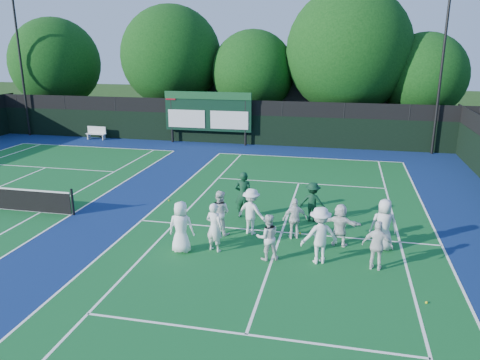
# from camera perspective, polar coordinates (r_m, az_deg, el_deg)

# --- Properties ---
(ground) EXTENTS (120.00, 120.00, 0.00)m
(ground) POSITION_cam_1_polar(r_m,az_deg,el_deg) (16.30, 4.64, -7.72)
(ground) COLOR #1A390F
(ground) RESTS_ON ground
(court_apron) EXTENTS (34.00, 32.00, 0.01)m
(court_apron) POSITION_cam_1_polar(r_m,az_deg,el_deg) (18.85, -13.35, -4.72)
(court_apron) COLOR navy
(court_apron) RESTS_ON ground
(near_court) EXTENTS (11.05, 23.85, 0.01)m
(near_court) POSITION_cam_1_polar(r_m,az_deg,el_deg) (17.21, 5.11, -6.36)
(near_court) COLOR #125A25
(near_court) RESTS_ON ground
(back_fence) EXTENTS (34.00, 0.08, 3.00)m
(back_fence) POSITION_cam_1_polar(r_m,az_deg,el_deg) (32.21, -1.98, 6.87)
(back_fence) COLOR black
(back_fence) RESTS_ON ground
(scoreboard) EXTENTS (6.00, 0.21, 3.55)m
(scoreboard) POSITION_cam_1_polar(r_m,az_deg,el_deg) (31.95, -3.96, 8.27)
(scoreboard) COLOR black
(scoreboard) RESTS_ON ground
(clubhouse) EXTENTS (18.00, 6.00, 4.00)m
(clubhouse) POSITION_cam_1_polar(r_m,az_deg,el_deg) (39.24, 6.71, 9.41)
(clubhouse) COLOR slate
(clubhouse) RESTS_ON ground
(light_pole_left) EXTENTS (1.20, 0.30, 10.12)m
(light_pole_left) POSITION_cam_1_polar(r_m,az_deg,el_deg) (38.13, -25.35, 14.30)
(light_pole_left) COLOR black
(light_pole_left) RESTS_ON ground
(light_pole_right) EXTENTS (1.20, 0.30, 10.12)m
(light_pole_right) POSITION_cam_1_polar(r_m,az_deg,el_deg) (30.98, 23.59, 14.39)
(light_pole_right) COLOR black
(light_pole_right) RESTS_ON ground
(bench) EXTENTS (1.49, 0.50, 0.93)m
(bench) POSITION_cam_1_polar(r_m,az_deg,el_deg) (35.24, -17.10, 5.56)
(bench) COLOR silver
(bench) RESTS_ON ground
(tree_a) EXTENTS (7.03, 7.03, 8.66)m
(tree_a) POSITION_cam_1_polar(r_m,az_deg,el_deg) (41.10, -21.34, 12.89)
(tree_a) COLOR black
(tree_a) RESTS_ON ground
(tree_b) EXTENTS (7.48, 7.48, 9.46)m
(tree_b) POSITION_cam_1_polar(r_m,az_deg,el_deg) (36.64, -8.11, 14.41)
(tree_b) COLOR black
(tree_b) RESTS_ON ground
(tree_c) EXTENTS (6.02, 6.02, 7.66)m
(tree_c) POSITION_cam_1_polar(r_m,az_deg,el_deg) (35.01, 1.88, 12.78)
(tree_c) COLOR black
(tree_c) RESTS_ON ground
(tree_d) EXTENTS (8.67, 8.67, 10.46)m
(tree_d) POSITION_cam_1_polar(r_m,az_deg,el_deg) (34.36, 13.35, 14.66)
(tree_d) COLOR black
(tree_d) RESTS_ON ground
(tree_e) EXTENTS (5.75, 5.75, 7.42)m
(tree_e) POSITION_cam_1_polar(r_m,az_deg,el_deg) (34.84, 21.73, 11.49)
(tree_e) COLOR black
(tree_e) RESTS_ON ground
(tennis_ball_1) EXTENTS (0.07, 0.07, 0.07)m
(tennis_ball_1) POSITION_cam_1_polar(r_m,az_deg,el_deg) (17.13, 7.33, -6.45)
(tennis_ball_1) COLOR yellow
(tennis_ball_1) RESTS_ON ground
(tennis_ball_2) EXTENTS (0.07, 0.07, 0.07)m
(tennis_ball_2) POSITION_cam_1_polar(r_m,az_deg,el_deg) (13.70, 21.79, -13.70)
(tennis_ball_2) COLOR yellow
(tennis_ball_2) RESTS_ON ground
(tennis_ball_3) EXTENTS (0.07, 0.07, 0.07)m
(tennis_ball_3) POSITION_cam_1_polar(r_m,az_deg,el_deg) (20.66, -8.66, -2.49)
(tennis_ball_3) COLOR yellow
(tennis_ball_3) RESTS_ON ground
(tennis_ball_5) EXTENTS (0.07, 0.07, 0.07)m
(tennis_ball_5) POSITION_cam_1_polar(r_m,az_deg,el_deg) (15.35, 10.04, -9.38)
(tennis_ball_5) COLOR yellow
(tennis_ball_5) RESTS_ON ground
(player_front_0) EXTENTS (0.87, 0.58, 1.74)m
(player_front_0) POSITION_cam_1_polar(r_m,az_deg,el_deg) (15.43, -7.19, -5.72)
(player_front_0) COLOR white
(player_front_0) RESTS_ON ground
(player_front_1) EXTENTS (0.71, 0.58, 1.68)m
(player_front_1) POSITION_cam_1_polar(r_m,az_deg,el_deg) (15.40, -3.14, -5.77)
(player_front_1) COLOR white
(player_front_1) RESTS_ON ground
(player_front_2) EXTENTS (0.89, 0.79, 1.52)m
(player_front_2) POSITION_cam_1_polar(r_m,az_deg,el_deg) (14.85, 3.39, -6.97)
(player_front_2) COLOR silver
(player_front_2) RESTS_ON ground
(player_front_3) EXTENTS (1.35, 1.07, 1.84)m
(player_front_3) POSITION_cam_1_polar(r_m,az_deg,el_deg) (14.76, 9.70, -6.67)
(player_front_3) COLOR white
(player_front_3) RESTS_ON ground
(player_front_4) EXTENTS (0.97, 0.55, 1.57)m
(player_front_4) POSITION_cam_1_polar(r_m,az_deg,el_deg) (14.77, 16.41, -7.68)
(player_front_4) COLOR white
(player_front_4) RESTS_ON ground
(player_back_0) EXTENTS (0.93, 0.81, 1.63)m
(player_back_0) POSITION_cam_1_polar(r_m,az_deg,el_deg) (16.78, -2.50, -3.96)
(player_back_0) COLOR white
(player_back_0) RESTS_ON ground
(player_back_1) EXTENTS (1.25, 0.96, 1.70)m
(player_back_1) POSITION_cam_1_polar(r_m,az_deg,el_deg) (16.75, 1.39, -3.86)
(player_back_1) COLOR white
(player_back_1) RESTS_ON ground
(player_back_2) EXTENTS (0.94, 0.64, 1.48)m
(player_back_2) POSITION_cam_1_polar(r_m,az_deg,el_deg) (16.49, 6.69, -4.70)
(player_back_2) COLOR white
(player_back_2) RESTS_ON ground
(player_back_3) EXTENTS (1.44, 0.67, 1.49)m
(player_back_3) POSITION_cam_1_polar(r_m,az_deg,el_deg) (16.17, 12.10, -5.38)
(player_back_3) COLOR white
(player_back_3) RESTS_ON ground
(player_back_4) EXTENTS (0.91, 0.64, 1.76)m
(player_back_4) POSITION_cam_1_polar(r_m,az_deg,el_deg) (16.18, 17.11, -5.24)
(player_back_4) COLOR silver
(player_back_4) RESTS_ON ground
(coach_left) EXTENTS (0.73, 0.53, 1.86)m
(coach_left) POSITION_cam_1_polar(r_m,az_deg,el_deg) (18.30, 0.41, -1.81)
(coach_left) COLOR #0E361F
(coach_left) RESTS_ON ground
(coach_right) EXTENTS (1.05, 0.67, 1.56)m
(coach_right) POSITION_cam_1_polar(r_m,az_deg,el_deg) (18.16, 8.82, -2.67)
(coach_right) COLOR #0D321E
(coach_right) RESTS_ON ground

